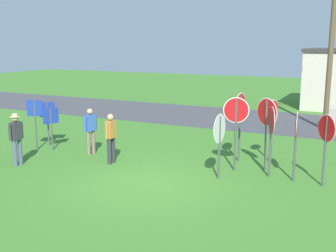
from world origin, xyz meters
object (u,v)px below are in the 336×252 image
at_px(stop_sign_leaning_left, 296,134).
at_px(stop_sign_tallest, 326,137).
at_px(stop_sign_rear_left, 267,121).
at_px(stop_sign_leaning_right, 219,135).
at_px(utility_pole, 332,34).
at_px(stop_sign_rear_right, 272,121).
at_px(info_panel_rightmost, 35,116).
at_px(person_in_blue, 111,136).
at_px(stop_sign_nearest, 236,121).
at_px(stop_sign_low_front, 271,129).
at_px(stop_sign_far_back, 240,114).
at_px(person_holding_notes, 90,129).
at_px(info_panel_leftmost, 51,121).
at_px(person_in_dark_shirt, 16,136).
at_px(info_panel_middle, 48,116).

height_order(stop_sign_leaning_left, stop_sign_tallest, stop_sign_tallest).
bearing_deg(stop_sign_rear_left, stop_sign_leaning_left, -32.76).
bearing_deg(stop_sign_leaning_left, stop_sign_leaning_right, -158.85).
distance_m(utility_pole, stop_sign_rear_left, 8.07).
bearing_deg(stop_sign_rear_right, info_panel_rightmost, -163.98).
bearing_deg(stop_sign_rear_left, person_in_blue, -162.41).
bearing_deg(stop_sign_rear_left, stop_sign_tallest, -21.76).
bearing_deg(stop_sign_nearest, stop_sign_leaning_right, -100.66).
distance_m(stop_sign_tallest, info_panel_rightmost, 10.18).
bearing_deg(stop_sign_tallest, stop_sign_low_front, 174.31).
bearing_deg(stop_sign_far_back, person_holding_notes, -163.43).
distance_m(utility_pole, stop_sign_rear_right, 7.18).
bearing_deg(stop_sign_far_back, info_panel_leftmost, -166.26).
relative_size(stop_sign_far_back, person_in_blue, 1.40).
distance_m(stop_sign_leaning_right, person_holding_notes, 5.12).
height_order(stop_sign_nearest, person_in_dark_shirt, stop_sign_nearest).
bearing_deg(stop_sign_low_front, stop_sign_rear_right, 100.98).
bearing_deg(person_holding_notes, stop_sign_leaning_left, 2.14).
bearing_deg(stop_sign_leaning_right, person_in_blue, -178.80).
distance_m(stop_sign_low_front, info_panel_middle, 8.73).
xyz_separation_m(stop_sign_rear_right, info_panel_middle, (-8.41, -1.60, -0.23)).
distance_m(stop_sign_leaning_left, stop_sign_rear_left, 1.22).
distance_m(stop_sign_nearest, stop_sign_far_back, 1.07).
bearing_deg(stop_sign_nearest, info_panel_middle, -179.31).
xyz_separation_m(stop_sign_leaning_right, info_panel_leftmost, (-6.77, 0.38, -0.23)).
distance_m(stop_sign_nearest, person_holding_notes, 5.32).
bearing_deg(stop_sign_nearest, person_holding_notes, -174.98).
height_order(utility_pole, person_holding_notes, utility_pole).
bearing_deg(stop_sign_low_front, stop_sign_rear_left, 115.63).
relative_size(utility_pole, stop_sign_rear_left, 3.63).
distance_m(stop_sign_leaning_left, stop_sign_leaning_right, 2.20).
distance_m(stop_sign_leaning_right, stop_sign_nearest, 1.04).
bearing_deg(utility_pole, person_holding_notes, -130.49).
bearing_deg(stop_sign_rear_right, stop_sign_leaning_left, -58.28).
height_order(stop_sign_low_front, stop_sign_far_back, stop_sign_far_back).
bearing_deg(info_panel_leftmost, info_panel_middle, 141.27).
bearing_deg(utility_pole, stop_sign_leaning_right, -103.28).
distance_m(stop_sign_leaning_right, person_in_blue, 3.80).
height_order(utility_pole, info_panel_leftmost, utility_pole).
height_order(stop_sign_far_back, info_panel_leftmost, stop_sign_far_back).
distance_m(utility_pole, info_panel_leftmost, 12.77).
bearing_deg(person_in_blue, person_in_dark_shirt, -149.29).
bearing_deg(stop_sign_low_front, person_holding_notes, -176.90).
height_order(stop_sign_low_front, stop_sign_tallest, stop_sign_low_front).
xyz_separation_m(stop_sign_far_back, info_panel_middle, (-7.43, -1.14, -0.44)).
bearing_deg(person_in_blue, stop_sign_rear_left, 17.59).
relative_size(person_holding_notes, info_panel_middle, 0.97).
bearing_deg(stop_sign_rear_left, info_panel_leftmost, -172.23).
bearing_deg(stop_sign_far_back, stop_sign_nearest, -80.58).
relative_size(stop_sign_leaning_right, stop_sign_far_back, 0.83).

